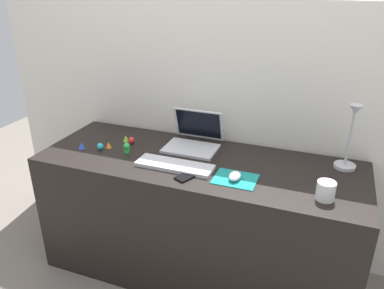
# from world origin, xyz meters

# --- Properties ---
(ground_plane) EXTENTS (6.00, 6.00, 0.00)m
(ground_plane) POSITION_xyz_m (0.00, 0.00, 0.00)
(ground_plane) COLOR slate
(back_wall) EXTENTS (2.96, 0.05, 1.55)m
(back_wall) POSITION_xyz_m (0.00, 0.35, 0.78)
(back_wall) COLOR silver
(back_wall) RESTS_ON ground_plane
(desk) EXTENTS (1.76, 0.63, 0.74)m
(desk) POSITION_xyz_m (0.00, 0.00, 0.37)
(desk) COLOR black
(desk) RESTS_ON ground_plane
(laptop) EXTENTS (0.30, 0.27, 0.21)m
(laptop) POSITION_xyz_m (-0.09, 0.18, 0.79)
(laptop) COLOR silver
(laptop) RESTS_ON desk
(keyboard) EXTENTS (0.41, 0.13, 0.02)m
(keyboard) POSITION_xyz_m (-0.09, -0.12, 0.75)
(keyboard) COLOR silver
(keyboard) RESTS_ON desk
(mousepad) EXTENTS (0.21, 0.17, 0.00)m
(mousepad) POSITION_xyz_m (0.24, -0.13, 0.74)
(mousepad) COLOR teal
(mousepad) RESTS_ON desk
(mouse) EXTENTS (0.06, 0.10, 0.03)m
(mouse) POSITION_xyz_m (0.24, -0.14, 0.76)
(mouse) COLOR silver
(mouse) RESTS_ON mousepad
(cell_phone) EXTENTS (0.11, 0.14, 0.01)m
(cell_phone) POSITION_xyz_m (0.01, -0.19, 0.74)
(cell_phone) COLOR black
(cell_phone) RESTS_ON desk
(desk_lamp) EXTENTS (0.11, 0.14, 0.36)m
(desk_lamp) POSITION_xyz_m (0.74, 0.17, 0.91)
(desk_lamp) COLOR #B7B7BC
(desk_lamp) RESTS_ON desk
(coffee_mug) EXTENTS (0.08, 0.08, 0.09)m
(coffee_mug) POSITION_xyz_m (0.66, -0.16, 0.78)
(coffee_mug) COLOR white
(coffee_mug) RESTS_ON desk
(toy_figurine_green) EXTENTS (0.04, 0.04, 0.06)m
(toy_figurine_green) POSITION_xyz_m (-0.41, -0.05, 0.77)
(toy_figurine_green) COLOR green
(toy_figurine_green) RESTS_ON desk
(toy_figurine_lime) EXTENTS (0.04, 0.04, 0.04)m
(toy_figurine_lime) POSITION_xyz_m (-0.50, 0.09, 0.76)
(toy_figurine_lime) COLOR #8CDB33
(toy_figurine_lime) RESTS_ON desk
(toy_figurine_cyan) EXTENTS (0.04, 0.04, 0.04)m
(toy_figurine_cyan) POSITION_xyz_m (-0.57, -0.07, 0.76)
(toy_figurine_cyan) COLOR #28B7CC
(toy_figurine_cyan) RESTS_ON desk
(toy_figurine_orange) EXTENTS (0.03, 0.03, 0.04)m
(toy_figurine_orange) POSITION_xyz_m (-0.54, -0.03, 0.76)
(toy_figurine_orange) COLOR orange
(toy_figurine_orange) RESTS_ON desk
(toy_figurine_red) EXTENTS (0.04, 0.04, 0.04)m
(toy_figurine_red) POSITION_xyz_m (-0.45, 0.07, 0.76)
(toy_figurine_red) COLOR red
(toy_figurine_red) RESTS_ON desk
(toy_figurine_blue) EXTENTS (0.04, 0.04, 0.04)m
(toy_figurine_blue) POSITION_xyz_m (-0.69, -0.09, 0.76)
(toy_figurine_blue) COLOR blue
(toy_figurine_blue) RESTS_ON desk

